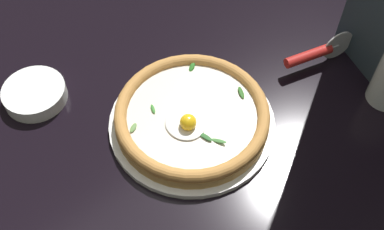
# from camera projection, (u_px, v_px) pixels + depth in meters

# --- Properties ---
(ground_plane) EXTENTS (2.40, 2.40, 0.03)m
(ground_plane) POSITION_uv_depth(u_px,v_px,m) (188.00, 142.00, 0.91)
(ground_plane) COLOR black
(ground_plane) RESTS_ON ground
(pizza_plate) EXTENTS (0.32, 0.32, 0.01)m
(pizza_plate) POSITION_uv_depth(u_px,v_px,m) (192.00, 123.00, 0.91)
(pizza_plate) COLOR white
(pizza_plate) RESTS_ON ground
(pizza) EXTENTS (0.29, 0.29, 0.06)m
(pizza) POSITION_uv_depth(u_px,v_px,m) (192.00, 115.00, 0.89)
(pizza) COLOR #BE8C48
(pizza) RESTS_ON pizza_plate
(side_bowl) EXTENTS (0.13, 0.13, 0.03)m
(side_bowl) POSITION_uv_depth(u_px,v_px,m) (35.00, 94.00, 0.94)
(side_bowl) COLOR white
(side_bowl) RESTS_ON ground
(pizza_cutter) EXTENTS (0.06, 0.16, 0.07)m
(pizza_cutter) POSITION_uv_depth(u_px,v_px,m) (316.00, 53.00, 0.98)
(pizza_cutter) COLOR silver
(pizza_cutter) RESTS_ON ground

